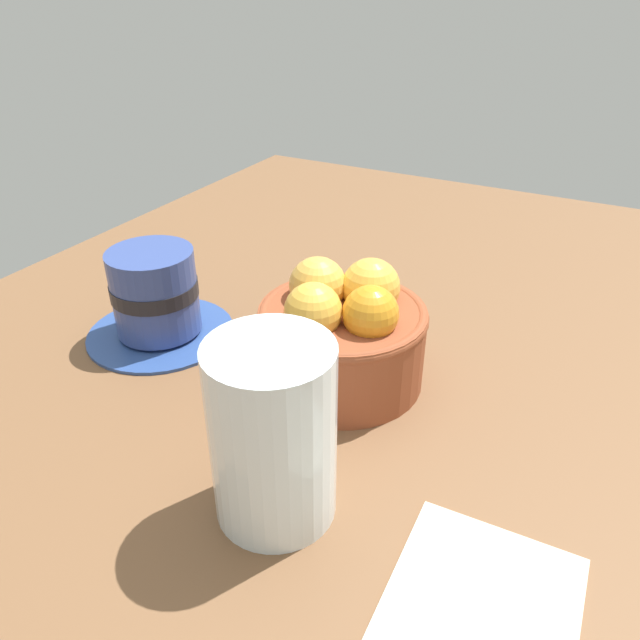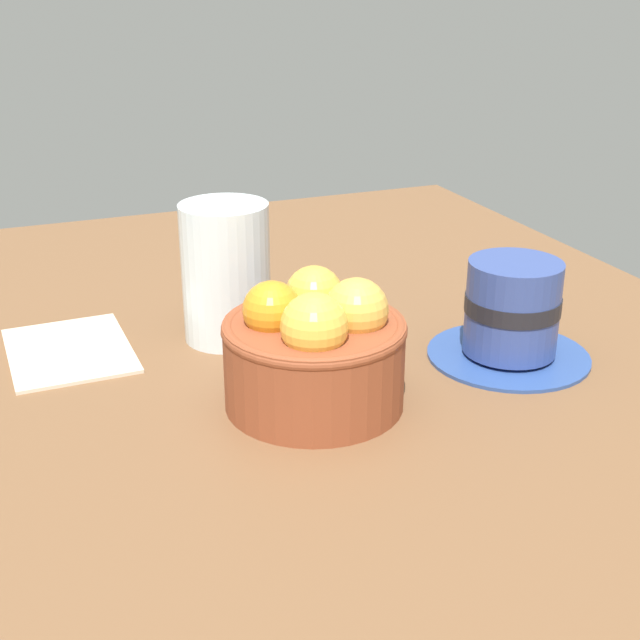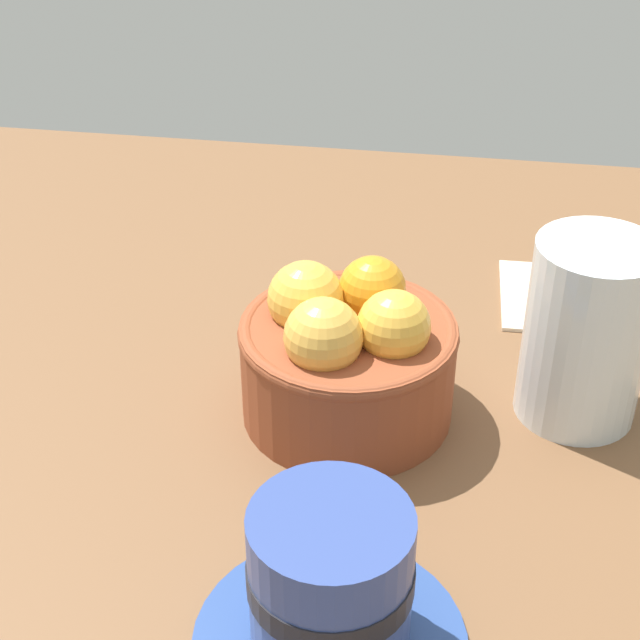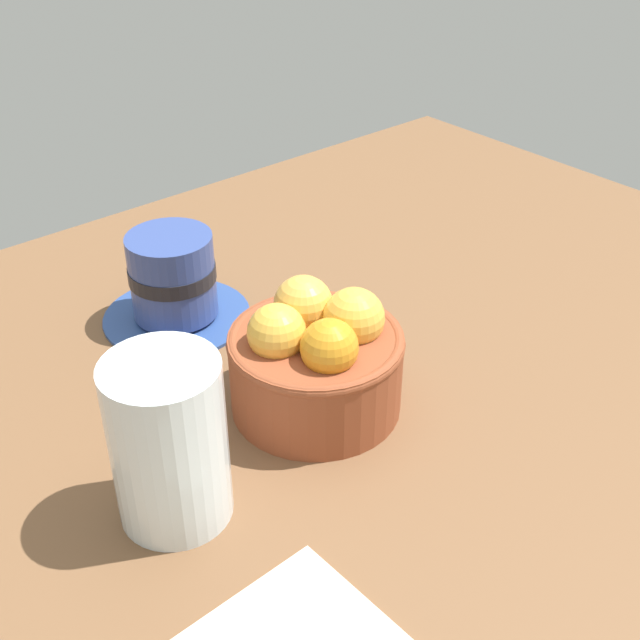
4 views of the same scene
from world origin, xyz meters
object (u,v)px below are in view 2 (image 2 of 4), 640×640
object	(u,v)px
terracotta_bowl	(315,349)
water_glass	(226,272)
folded_napkin	(69,349)
coffee_cup	(512,315)

from	to	relation	value
terracotta_bowl	water_glass	world-z (taller)	water_glass
water_glass	folded_napkin	bearing A→B (deg)	-97.87
terracotta_bowl	coffee_cup	distance (cm)	17.83
coffee_cup	water_glass	xyz separation A→B (cm)	(-12.53, -20.21, 2.14)
coffee_cup	water_glass	bearing A→B (deg)	-121.80
terracotta_bowl	folded_napkin	size ratio (longest dim) A/B	1.04
coffee_cup	folded_napkin	world-z (taller)	coffee_cup
coffee_cup	water_glass	world-z (taller)	water_glass
terracotta_bowl	folded_napkin	bearing A→B (deg)	-135.50
folded_napkin	water_glass	bearing A→B (deg)	82.13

